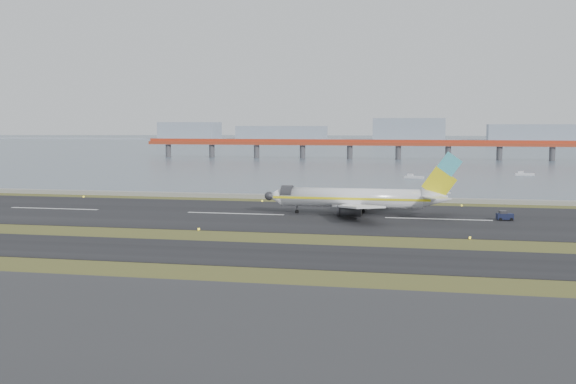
# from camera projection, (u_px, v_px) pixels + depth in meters

# --- Properties ---
(ground) EXTENTS (1000.00, 1000.00, 0.00)m
(ground) POSITION_uv_depth(u_px,v_px,m) (184.00, 237.00, 115.85)
(ground) COLOR #39491A
(ground) RESTS_ON ground
(taxiway_strip) EXTENTS (1000.00, 18.00, 0.10)m
(taxiway_strip) POSITION_uv_depth(u_px,v_px,m) (155.00, 250.00, 104.16)
(taxiway_strip) COLOR black
(taxiway_strip) RESTS_ON ground
(runway_strip) EXTENTS (1000.00, 45.00, 0.10)m
(runway_strip) POSITION_uv_depth(u_px,v_px,m) (235.00, 214.00, 145.06)
(runway_strip) COLOR black
(runway_strip) RESTS_ON ground
(seawall) EXTENTS (1000.00, 2.50, 1.00)m
(seawall) POSITION_uv_depth(u_px,v_px,m) (270.00, 196.00, 174.23)
(seawall) COLOR gray
(seawall) RESTS_ON ground
(bay_water) EXTENTS (1400.00, 800.00, 1.30)m
(bay_water) POSITION_uv_depth(u_px,v_px,m) (388.00, 145.00, 563.82)
(bay_water) COLOR #4D5F6E
(bay_water) RESTS_ON ground
(red_pier) EXTENTS (260.00, 5.00, 10.20)m
(red_pier) POSITION_uv_depth(u_px,v_px,m) (398.00, 145.00, 354.50)
(red_pier) COLOR #BA3D20
(red_pier) RESTS_ON ground
(far_shoreline) EXTENTS (1400.00, 80.00, 60.50)m
(far_shoreline) POSITION_uv_depth(u_px,v_px,m) (413.00, 134.00, 716.25)
(far_shoreline) COLOR #95A0B0
(far_shoreline) RESTS_ON ground
(airliner) EXTENTS (38.52, 32.89, 12.80)m
(airliner) POSITION_uv_depth(u_px,v_px,m) (359.00, 198.00, 142.58)
(airliner) COLOR white
(airliner) RESTS_ON ground
(pushback_tug) EXTENTS (3.23, 2.24, 1.90)m
(pushback_tug) POSITION_uv_depth(u_px,v_px,m) (504.00, 216.00, 135.18)
(pushback_tug) COLOR #121834
(pushback_tug) RESTS_ON ground
(workboat_near) EXTENTS (6.49, 3.31, 1.51)m
(workboat_near) POSITION_uv_depth(u_px,v_px,m) (413.00, 177.00, 235.74)
(workboat_near) COLOR silver
(workboat_near) RESTS_ON ground
(workboat_far) EXTENTS (6.44, 2.30, 1.54)m
(workboat_far) POSITION_uv_depth(u_px,v_px,m) (524.00, 174.00, 248.60)
(workboat_far) COLOR silver
(workboat_far) RESTS_ON ground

